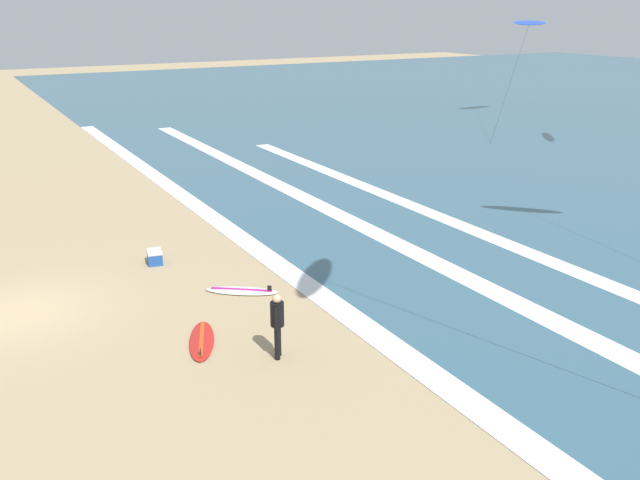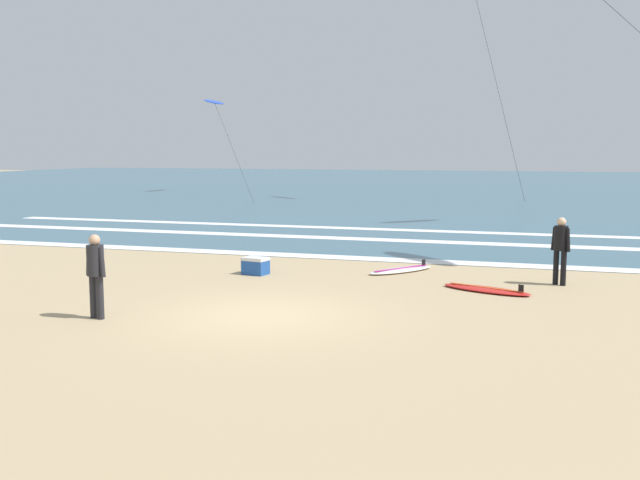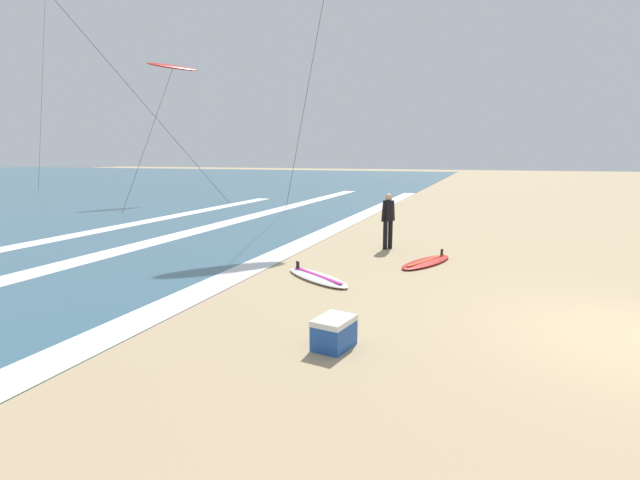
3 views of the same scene
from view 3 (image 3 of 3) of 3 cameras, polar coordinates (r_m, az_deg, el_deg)
wave_foam_shoreline at (r=8.55m, az=-20.57°, el=-8.82°), size 55.37×0.81×0.01m
wave_foam_mid_break at (r=12.86m, az=-30.76°, el=-3.36°), size 52.76×0.86×0.01m
surfer_right_near at (r=13.90m, az=8.06°, el=2.83°), size 0.47×0.36×1.60m
surfboard_right_spare at (r=12.32m, az=12.44°, el=-2.54°), size 2.17×1.33×0.25m
surfboard_foreground_flat at (r=10.55m, az=-0.32°, el=-4.42°), size 1.73×2.04×0.25m
kite_red_far_left at (r=30.48m, az=-16.97°, el=18.92°), size 8.19×2.56×7.84m
cooler_box at (r=6.90m, az=1.67°, el=-10.88°), size 0.69×0.56×0.44m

